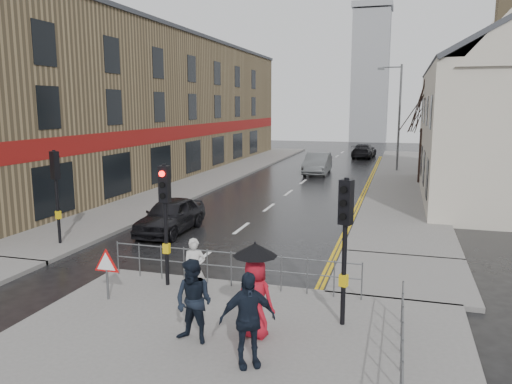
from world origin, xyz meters
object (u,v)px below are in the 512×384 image
Objects in this scene: pedestrian_b at (194,302)px; car_mid at (317,164)px; pedestrian_a at (194,268)px; pedestrian_with_umbrella at (255,287)px; car_parked at (170,215)px; pedestrian_d at (247,319)px.

pedestrian_b is 0.37× the size of car_mid.
pedestrian_with_umbrella is at bearing -55.14° from pedestrian_a.
car_parked is at bearing 129.21° from pedestrian_b.
pedestrian_a reaches higher than car_parked.
car_parked is at bearing 126.20° from pedestrian_with_umbrella.
pedestrian_b is at bearing -152.30° from pedestrian_with_umbrella.
pedestrian_with_umbrella reaches higher than car_parked.
pedestrian_a is 2.75m from pedestrian_with_umbrella.
pedestrian_d is (2.34, -2.90, 0.15)m from pedestrian_a.
pedestrian_d reaches higher than pedestrian_b.
car_parked is 0.85× the size of car_mid.
car_mid is at bearing 82.16° from car_parked.
pedestrian_with_umbrella reaches higher than car_mid.
car_parked is at bearing -99.72° from car_mid.
pedestrian_a is 0.75× the size of pedestrian_with_umbrella.
pedestrian_b is at bearing 125.05° from pedestrian_d.
car_parked is at bearing 103.86° from pedestrian_a.
pedestrian_with_umbrella reaches higher than pedestrian_d.
car_mid is (-3.17, 27.26, -0.48)m from pedestrian_with_umbrella.
pedestrian_a reaches higher than car_mid.
car_mid is (2.83, 19.06, 0.09)m from car_parked.
pedestrian_b is 27.94m from car_mid.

